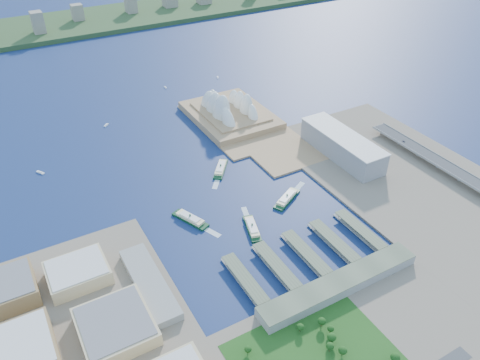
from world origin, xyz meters
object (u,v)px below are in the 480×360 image
toaster_building (342,146)px  ferry_b (221,167)px  ferry_a (190,218)px  opera_house (230,103)px  car_c (404,141)px  ferry_c (252,227)px  ferry_d (287,197)px

toaster_building → ferry_b: 193.08m
ferry_a → ferry_b: 124.55m
opera_house → car_c: size_ratio=38.70×
opera_house → ferry_b: 170.18m
car_c → ferry_a: bearing=179.0°
ferry_b → car_c: 298.68m
opera_house → ferry_c: opera_house is taller
toaster_building → car_c: size_ratio=33.32×
ferry_c → car_c: (312.45, 48.84, 10.67)m
ferry_d → toaster_building: bearing=-97.7°
ferry_c → car_c: 316.43m
ferry_c → ferry_d: bearing=-141.7°
opera_house → ferry_d: (-47.72, -251.74, -26.84)m
opera_house → ferry_a: size_ratio=3.31×
toaster_building → car_c: (101.00, -32.30, -4.98)m
ferry_a → opera_house: bearing=28.1°
toaster_building → ferry_c: 227.03m
ferry_a → ferry_b: bearing=20.7°
toaster_building → car_c: bearing=-17.7°
opera_house → car_c: bearing=-50.6°
ferry_a → car_c: size_ratio=11.69×
ferry_b → toaster_building: bearing=20.2°
ferry_d → ferry_c: bearing=83.4°
ferry_b → car_c: car_c is taller
toaster_building → ferry_b: toaster_building is taller
opera_house → ferry_b: size_ratio=3.37×
ferry_c → ferry_a: bearing=-25.3°
ferry_b → ferry_d: ferry_d is taller
opera_house → toaster_building: bearing=-65.8°
opera_house → ferry_b: bearing=-123.6°
ferry_c → opera_house: bearing=-96.8°
toaster_building → ferry_a: 274.61m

